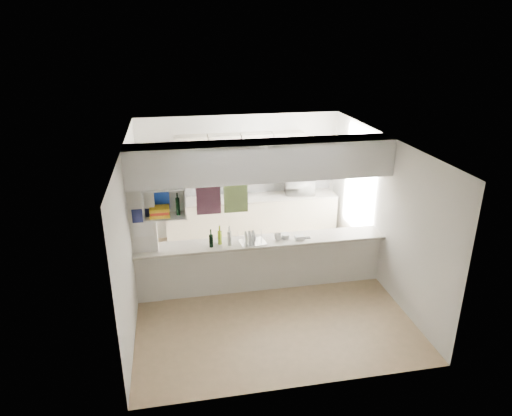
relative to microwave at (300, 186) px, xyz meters
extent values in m
plane|color=#977C58|center=(-1.25, -2.14, -1.09)|extent=(4.80, 4.80, 0.00)
plane|color=white|center=(-1.25, -2.14, 1.51)|extent=(4.80, 4.80, 0.00)
plane|color=silver|center=(-1.25, 0.26, 0.21)|extent=(4.20, 0.00, 4.20)
plane|color=silver|center=(-3.35, -2.14, 0.21)|extent=(0.00, 4.80, 4.80)
plane|color=silver|center=(0.85, -2.14, 0.21)|extent=(0.00, 4.80, 4.80)
cube|color=silver|center=(-1.25, -2.14, -0.65)|extent=(4.20, 0.15, 0.88)
cube|color=#AEA598|center=(-1.25, -2.14, -0.19)|extent=(4.20, 0.50, 0.04)
cube|color=white|center=(-1.25, -2.14, 1.21)|extent=(4.20, 0.50, 0.60)
cube|color=silver|center=(-3.15, -2.14, 0.21)|extent=(0.40, 0.18, 2.60)
cube|color=#191E4C|center=(-3.15, -2.23, 0.46)|extent=(0.30, 0.01, 0.22)
cube|color=white|center=(-3.15, -2.23, 0.23)|extent=(0.30, 0.01, 0.24)
cube|color=black|center=(-2.10, -1.92, 0.59)|extent=(0.40, 0.02, 0.62)
cube|color=#156257|center=(-1.65, -1.92, 0.59)|extent=(0.40, 0.02, 0.62)
cube|color=white|center=(-2.80, -2.24, 0.43)|extent=(0.65, 0.35, 0.02)
cube|color=white|center=(-2.80, -2.24, 0.90)|extent=(0.65, 0.35, 0.02)
cube|color=white|center=(-2.80, -2.07, 0.66)|extent=(0.65, 0.02, 0.50)
cube|color=white|center=(-3.11, -2.24, 0.66)|extent=(0.02, 0.35, 0.50)
cube|color=white|center=(-2.48, -2.24, 0.66)|extent=(0.02, 0.35, 0.50)
cube|color=gold|center=(-2.88, -2.24, 0.46)|extent=(0.30, 0.24, 0.05)
cube|color=red|center=(-2.88, -2.24, 0.51)|extent=(0.28, 0.22, 0.05)
cube|color=gold|center=(-2.88, -2.24, 0.56)|extent=(0.30, 0.24, 0.05)
cube|color=navy|center=(-2.85, -2.11, 0.66)|extent=(0.26, 0.02, 0.34)
cylinder|color=black|center=(-2.60, -2.24, 0.58)|extent=(0.06, 0.06, 0.28)
cube|color=beige|center=(-1.05, -0.04, -0.64)|extent=(3.60, 0.60, 0.90)
cube|color=#AEA598|center=(-1.05, -0.04, -0.18)|extent=(3.60, 0.63, 0.03)
cube|color=silver|center=(-1.05, 0.25, 0.13)|extent=(3.60, 0.03, 0.60)
cube|color=beige|center=(-1.25, 0.09, 0.79)|extent=(2.62, 0.34, 0.72)
cube|color=white|center=(-0.50, 0.02, 0.39)|extent=(0.60, 0.46, 0.12)
cube|color=silver|center=(-0.50, -0.21, 0.36)|extent=(0.60, 0.02, 0.05)
imported|color=white|center=(0.00, 0.00, 0.00)|extent=(0.65, 0.48, 0.33)
imported|color=navy|center=(-0.04, -0.01, 0.20)|extent=(0.26, 0.26, 0.06)
cube|color=silver|center=(-1.42, -2.19, -0.16)|extent=(0.45, 0.36, 0.01)
cylinder|color=white|center=(-1.52, -2.21, -0.05)|extent=(0.04, 0.21, 0.21)
cylinder|color=white|center=(-1.46, -2.20, -0.05)|extent=(0.04, 0.21, 0.21)
cylinder|color=white|center=(-1.40, -2.19, -0.05)|extent=(0.04, 0.21, 0.21)
imported|color=white|center=(-0.99, -2.18, -0.10)|extent=(0.15, 0.15, 0.10)
cylinder|color=black|center=(-2.10, -2.22, -0.06)|extent=(0.07, 0.07, 0.21)
cylinder|color=black|center=(-2.10, -2.22, 0.09)|extent=(0.03, 0.03, 0.10)
cylinder|color=#88A41B|center=(-1.95, -2.14, -0.05)|extent=(0.07, 0.07, 0.23)
cylinder|color=#88A41B|center=(-1.95, -2.14, 0.11)|extent=(0.03, 0.03, 0.10)
cylinder|color=silver|center=(-1.80, -2.22, -0.05)|extent=(0.07, 0.07, 0.24)
cylinder|color=silver|center=(-1.80, -2.22, 0.12)|extent=(0.03, 0.03, 0.10)
cylinder|color=silver|center=(-0.85, -2.11, -0.13)|extent=(0.16, 0.16, 0.08)
cube|color=silver|center=(-0.62, -2.21, -0.13)|extent=(0.16, 0.11, 0.07)
cube|color=black|center=(-0.50, -2.18, -0.16)|extent=(0.14, 0.07, 0.01)
cylinder|color=black|center=(-1.32, 0.01, -0.10)|extent=(0.10, 0.10, 0.14)
cube|color=brown|center=(-1.24, 0.04, -0.07)|extent=(0.11, 0.10, 0.20)
camera|label=1|loc=(-2.62, -8.88, 3.14)|focal=32.00mm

